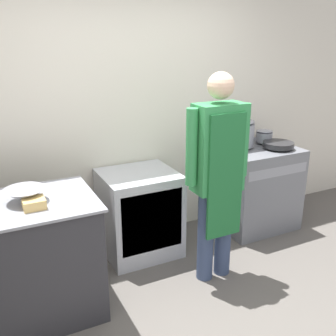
{
  "coord_description": "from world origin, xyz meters",
  "views": [
    {
      "loc": [
        -1.3,
        -1.87,
        2.03
      ],
      "look_at": [
        0.09,
        0.91,
        0.97
      ],
      "focal_mm": 42.0,
      "sensor_mm": 36.0,
      "label": 1
    }
  ],
  "objects_px": {
    "stock_pot": "(239,132)",
    "stove": "(256,187)",
    "plastic_tub": "(34,203)",
    "fridge_unit": "(139,213)",
    "mixing_bowl": "(25,195)",
    "sauce_pot": "(264,136)",
    "person_cook": "(218,169)",
    "saute_pan": "(278,145)"
  },
  "relations": [
    {
      "from": "sauce_pot",
      "to": "fridge_unit",
      "type": "bearing_deg",
      "value": -177.19
    },
    {
      "from": "stock_pot",
      "to": "saute_pan",
      "type": "bearing_deg",
      "value": -34.1
    },
    {
      "from": "stove",
      "to": "fridge_unit",
      "type": "bearing_deg",
      "value": 178.22
    },
    {
      "from": "plastic_tub",
      "to": "sauce_pot",
      "type": "height_order",
      "value": "sauce_pot"
    },
    {
      "from": "mixing_bowl",
      "to": "sauce_pot",
      "type": "distance_m",
      "value": 2.62
    },
    {
      "from": "mixing_bowl",
      "to": "plastic_tub",
      "type": "distance_m",
      "value": 0.14
    },
    {
      "from": "fridge_unit",
      "to": "mixing_bowl",
      "type": "bearing_deg",
      "value": -155.72
    },
    {
      "from": "mixing_bowl",
      "to": "saute_pan",
      "type": "distance_m",
      "value": 2.59
    },
    {
      "from": "fridge_unit",
      "to": "stove",
      "type": "bearing_deg",
      "value": -1.78
    },
    {
      "from": "mixing_bowl",
      "to": "sauce_pot",
      "type": "relative_size",
      "value": 1.63
    },
    {
      "from": "stove",
      "to": "stock_pot",
      "type": "bearing_deg",
      "value": 147.15
    },
    {
      "from": "plastic_tub",
      "to": "stove",
      "type": "bearing_deg",
      "value": 13.37
    },
    {
      "from": "person_cook",
      "to": "plastic_tub",
      "type": "bearing_deg",
      "value": 177.26
    },
    {
      "from": "stove",
      "to": "plastic_tub",
      "type": "relative_size",
      "value": 6.24
    },
    {
      "from": "fridge_unit",
      "to": "stock_pot",
      "type": "relative_size",
      "value": 2.59
    },
    {
      "from": "fridge_unit",
      "to": "person_cook",
      "type": "distance_m",
      "value": 0.99
    },
    {
      "from": "fridge_unit",
      "to": "sauce_pot",
      "type": "distance_m",
      "value": 1.63
    },
    {
      "from": "plastic_tub",
      "to": "saute_pan",
      "type": "relative_size",
      "value": 0.46
    },
    {
      "from": "stove",
      "to": "person_cook",
      "type": "height_order",
      "value": "person_cook"
    },
    {
      "from": "fridge_unit",
      "to": "plastic_tub",
      "type": "height_order",
      "value": "plastic_tub"
    },
    {
      "from": "stove",
      "to": "saute_pan",
      "type": "relative_size",
      "value": 2.87
    },
    {
      "from": "stove",
      "to": "mixing_bowl",
      "type": "bearing_deg",
      "value": -169.86
    },
    {
      "from": "person_cook",
      "to": "sauce_pot",
      "type": "distance_m",
      "value": 1.33
    },
    {
      "from": "stock_pot",
      "to": "person_cook",
      "type": "bearing_deg",
      "value": -135.25
    },
    {
      "from": "plastic_tub",
      "to": "stock_pot",
      "type": "distance_m",
      "value": 2.29
    },
    {
      "from": "plastic_tub",
      "to": "saute_pan",
      "type": "height_order",
      "value": "plastic_tub"
    },
    {
      "from": "fridge_unit",
      "to": "sauce_pot",
      "type": "xyz_separation_m",
      "value": [
        1.52,
        0.07,
        0.58
      ]
    },
    {
      "from": "sauce_pot",
      "to": "stock_pot",
      "type": "bearing_deg",
      "value": -180.0
    },
    {
      "from": "fridge_unit",
      "to": "mixing_bowl",
      "type": "relative_size",
      "value": 2.82
    },
    {
      "from": "stock_pot",
      "to": "stove",
      "type": "bearing_deg",
      "value": -32.85
    },
    {
      "from": "fridge_unit",
      "to": "saute_pan",
      "type": "relative_size",
      "value": 2.56
    },
    {
      "from": "stock_pot",
      "to": "saute_pan",
      "type": "height_order",
      "value": "stock_pot"
    },
    {
      "from": "plastic_tub",
      "to": "saute_pan",
      "type": "bearing_deg",
      "value": 10.05
    },
    {
      "from": "stock_pot",
      "to": "saute_pan",
      "type": "distance_m",
      "value": 0.43
    },
    {
      "from": "fridge_unit",
      "to": "plastic_tub",
      "type": "relative_size",
      "value": 5.56
    },
    {
      "from": "person_cook",
      "to": "sauce_pot",
      "type": "xyz_separation_m",
      "value": [
        1.1,
        0.75,
        -0.01
      ]
    },
    {
      "from": "fridge_unit",
      "to": "saute_pan",
      "type": "bearing_deg",
      "value": -5.89
    },
    {
      "from": "plastic_tub",
      "to": "sauce_pot",
      "type": "bearing_deg",
      "value": 15.04
    },
    {
      "from": "plastic_tub",
      "to": "saute_pan",
      "type": "distance_m",
      "value": 2.57
    },
    {
      "from": "stock_pot",
      "to": "sauce_pot",
      "type": "height_order",
      "value": "stock_pot"
    },
    {
      "from": "fridge_unit",
      "to": "person_cook",
      "type": "bearing_deg",
      "value": -57.87
    },
    {
      "from": "fridge_unit",
      "to": "plastic_tub",
      "type": "bearing_deg",
      "value": -149.07
    }
  ]
}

